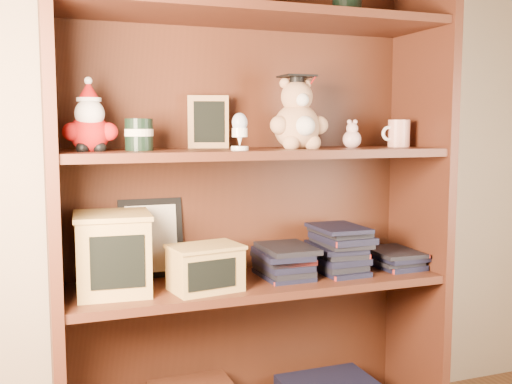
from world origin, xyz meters
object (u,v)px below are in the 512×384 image
bookcase (250,204)px  treats_box (113,253)px  grad_teddy_bear (298,120)px  teacher_mug (398,133)px

bookcase → treats_box: (-0.43, -0.05, -0.11)m
bookcase → grad_teddy_bear: bearing=-23.1°
treats_box → grad_teddy_bear: bearing=-0.6°
bookcase → teacher_mug: 0.55m
grad_teddy_bear → teacher_mug: size_ratio=2.28×
bookcase → treats_box: bearing=-173.1°
bookcase → grad_teddy_bear: (0.14, -0.06, 0.26)m
grad_teddy_bear → teacher_mug: 0.37m
bookcase → treats_box: bookcase is taller
grad_teddy_bear → teacher_mug: grad_teddy_bear is taller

